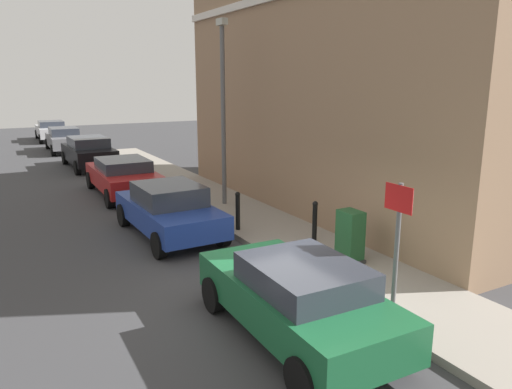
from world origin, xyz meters
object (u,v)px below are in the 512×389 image
car_blue (169,209)px  street_sign (397,230)px  car_red (123,176)px  lamppost (223,105)px  car_black (89,152)px  bollard_far_kerb (238,209)px  bollard_near_cabinet (315,220)px  car_green (298,297)px  utility_cabinet (350,238)px  car_grey (64,139)px  car_silver (51,130)px

car_blue → street_sign: bearing=-166.5°
car_red → lamppost: (2.39, -3.46, 2.59)m
car_black → street_sign: (1.55, -18.28, 0.88)m
bollard_far_kerb → bollard_near_cabinet: bearing=-57.0°
car_blue → bollard_far_kerb: car_blue is taller
car_green → car_red: size_ratio=0.90×
car_green → car_black: bearing=0.6°
car_red → utility_cabinet: size_ratio=3.89×
car_red → car_grey: size_ratio=1.01×
car_red → car_silver: size_ratio=0.99×
street_sign → car_silver: bearing=93.2°
car_silver → car_grey: bearing=-178.8°
car_green → car_silver: bearing=1.2°
car_blue → bollard_near_cabinet: car_blue is taller
car_silver → utility_cabinet: size_ratio=3.93×
car_green → car_blue: size_ratio=0.97×
lamppost → utility_cabinet: bearing=-88.3°
car_silver → bollard_near_cabinet: car_silver is taller
car_silver → utility_cabinet: 28.49m
car_blue → bollard_far_kerb: 1.82m
car_grey → lamppost: size_ratio=0.77×
car_black → car_silver: (-0.18, 12.43, -0.06)m
car_silver → bollard_far_kerb: bearing=-174.7°
car_red → bollard_far_kerb: size_ratio=4.31×
car_black → car_silver: 12.43m
car_blue → lamppost: size_ratio=0.73×
car_blue → lamppost: lamppost is taller
utility_cabinet → car_black: bearing=99.1°
car_green → bollard_near_cabinet: 4.43m
car_green → bollard_far_kerb: bearing=-16.0°
car_grey → street_sign: street_sign is taller
car_blue → bollard_near_cabinet: 3.87m
car_green → lamppost: 8.78m
car_blue → utility_cabinet: 4.93m
car_red → lamppost: size_ratio=0.78×
car_black → bollard_far_kerb: (1.47, -12.65, -0.07)m
car_blue → car_red: (0.15, 5.37, -0.01)m
car_grey → bollard_near_cabinet: size_ratio=4.26×
bollard_near_cabinet → car_blue: bearing=136.6°
car_green → lamppost: (2.53, 8.00, 2.58)m
bollard_far_kerb → street_sign: bearing=-89.2°
car_silver → street_sign: size_ratio=1.96×
car_red → car_grey: (-0.21, 12.78, 0.03)m
utility_cabinet → car_red: bearing=105.1°
lamppost → street_sign: bearing=-95.7°
car_grey → bollard_near_cabinet: bearing=-170.7°
car_silver → utility_cabinet: car_silver is taller
car_black → bollard_near_cabinet: (2.66, -14.49, -0.07)m
car_black → lamppost: lamppost is taller
utility_cabinet → lamppost: 6.57m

